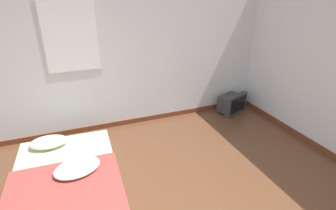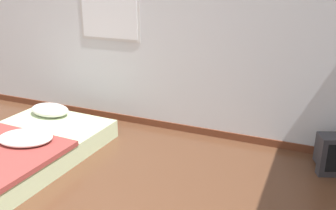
{
  "view_description": "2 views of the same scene",
  "coord_description": "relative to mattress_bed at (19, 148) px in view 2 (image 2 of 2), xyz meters",
  "views": [
    {
      "loc": [
        -0.5,
        -1.64,
        2.35
      ],
      "look_at": [
        0.89,
        1.91,
        0.62
      ],
      "focal_mm": 28.0,
      "sensor_mm": 36.0,
      "label": 1
    },
    {
      "loc": [
        2.16,
        -1.42,
        1.95
      ],
      "look_at": [
        0.79,
        1.75,
        0.69
      ],
      "focal_mm": 40.0,
      "sensor_mm": 36.0,
      "label": 2
    }
  ],
  "objects": [
    {
      "name": "mattress_bed",
      "position": [
        0.0,
        0.0,
        0.0
      ],
      "size": [
        1.34,
        1.95,
        0.36
      ],
      "color": "beige",
      "rests_on": "ground_plane"
    },
    {
      "name": "wall_back",
      "position": [
        0.74,
        1.44,
        1.15
      ],
      "size": [
        8.38,
        0.08,
        2.6
      ],
      "color": "silver",
      "rests_on": "ground_plane"
    }
  ]
}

